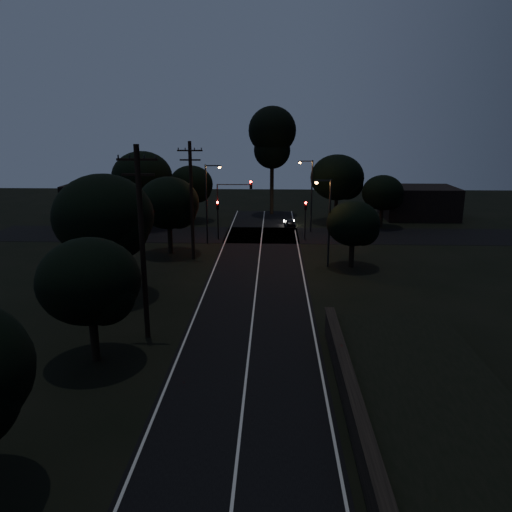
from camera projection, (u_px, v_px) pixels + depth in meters
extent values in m
cube|color=black|center=(255.00, 297.00, 35.65)|extent=(8.00, 70.00, 0.02)
cube|color=black|center=(262.00, 235.00, 54.94)|extent=(60.00, 8.00, 0.02)
cube|color=beige|center=(255.00, 297.00, 35.65)|extent=(0.12, 70.00, 0.01)
cube|color=beige|center=(203.00, 296.00, 35.78)|extent=(0.12, 70.00, 0.01)
cube|color=beige|center=(308.00, 297.00, 35.52)|extent=(0.12, 70.00, 0.01)
cube|color=black|center=(369.00, 468.00, 16.97)|extent=(0.40, 26.00, 1.50)
cube|color=black|center=(370.00, 448.00, 16.76)|extent=(0.55, 26.00, 0.10)
cube|color=black|center=(469.00, 474.00, 16.90)|extent=(6.50, 26.00, 1.20)
cylinder|color=black|center=(142.00, 245.00, 27.67)|extent=(0.30, 0.30, 11.00)
cube|color=black|center=(137.00, 159.00, 26.43)|extent=(2.20, 0.12, 0.12)
cube|color=black|center=(138.00, 175.00, 26.64)|extent=(1.80, 0.12, 0.12)
cylinder|color=black|center=(192.00, 202.00, 44.13)|extent=(0.30, 0.30, 10.50)
cube|color=black|center=(190.00, 151.00, 42.96)|extent=(2.20, 0.12, 0.12)
cube|color=black|center=(190.00, 160.00, 43.17)|extent=(1.80, 0.12, 0.12)
cylinder|color=black|center=(94.00, 339.00, 25.97)|extent=(0.44, 0.44, 2.44)
ellipsoid|color=black|center=(89.00, 281.00, 25.14)|extent=(5.18, 5.18, 4.40)
sphere|color=black|center=(104.00, 294.00, 24.74)|extent=(3.11, 3.11, 3.11)
cylinder|color=black|center=(108.00, 274.00, 35.60)|extent=(0.44, 0.44, 3.20)
ellipsoid|color=black|center=(104.00, 216.00, 34.50)|extent=(6.91, 6.91, 5.87)
sphere|color=black|center=(119.00, 228.00, 33.97)|extent=(4.14, 4.14, 4.14)
cylinder|color=black|center=(170.00, 239.00, 47.17)|extent=(0.44, 0.44, 2.67)
ellipsoid|color=black|center=(168.00, 203.00, 46.26)|extent=(5.70, 5.70, 4.85)
sphere|color=black|center=(178.00, 210.00, 45.82)|extent=(3.42, 3.42, 3.42)
cylinder|color=black|center=(192.00, 211.00, 62.63)|extent=(0.44, 0.44, 2.53)
ellipsoid|color=black|center=(191.00, 184.00, 61.77)|extent=(5.43, 5.43, 4.62)
sphere|color=black|center=(198.00, 189.00, 61.35)|extent=(3.26, 3.26, 3.26)
cylinder|color=black|center=(144.00, 213.00, 58.85)|extent=(0.44, 0.44, 3.30)
ellipsoid|color=black|center=(142.00, 177.00, 57.73)|extent=(6.94, 6.94, 5.90)
sphere|color=black|center=(151.00, 184.00, 57.20)|extent=(4.16, 4.16, 4.16)
cylinder|color=black|center=(336.00, 209.00, 61.94)|extent=(0.44, 0.44, 3.04)
ellipsoid|color=black|center=(337.00, 177.00, 60.90)|extent=(6.53, 6.53, 5.55)
sphere|color=black|center=(347.00, 183.00, 60.41)|extent=(3.92, 3.92, 3.92)
cylinder|color=black|center=(381.00, 217.00, 58.98)|extent=(0.44, 0.44, 2.26)
ellipsoid|color=black|center=(383.00, 193.00, 58.21)|extent=(4.81, 4.81, 4.09)
sphere|color=black|center=(391.00, 197.00, 57.84)|extent=(2.89, 2.89, 2.89)
cylinder|color=black|center=(351.00, 255.00, 42.81)|extent=(0.44, 0.44, 2.12)
ellipsoid|color=black|center=(353.00, 223.00, 42.09)|extent=(4.50, 4.50, 3.83)
sphere|color=black|center=(363.00, 230.00, 41.75)|extent=(2.70, 2.70, 2.70)
cylinder|color=black|center=(272.00, 185.00, 66.43)|extent=(0.50, 0.50, 7.73)
sphere|color=black|center=(272.00, 130.00, 64.56)|extent=(6.18, 6.18, 6.18)
sphere|color=black|center=(272.00, 150.00, 65.23)|extent=(4.78, 4.78, 4.78)
cube|color=black|center=(110.00, 200.00, 64.70)|extent=(10.00, 8.00, 4.40)
cube|color=black|center=(419.00, 202.00, 64.33)|extent=(9.00, 7.00, 4.00)
cylinder|color=black|center=(218.00, 224.00, 52.75)|extent=(0.12, 0.12, 3.20)
cube|color=black|center=(218.00, 205.00, 52.21)|extent=(0.28, 0.22, 0.90)
sphere|color=#FF0705|center=(217.00, 202.00, 52.01)|extent=(0.22, 0.22, 0.22)
cylinder|color=black|center=(305.00, 225.00, 52.43)|extent=(0.12, 0.12, 3.20)
cube|color=black|center=(306.00, 206.00, 51.89)|extent=(0.28, 0.22, 0.90)
sphere|color=#FF0705|center=(306.00, 203.00, 51.69)|extent=(0.22, 0.22, 0.22)
cylinder|color=black|center=(218.00, 216.00, 52.51)|extent=(0.12, 0.12, 5.00)
cube|color=black|center=(251.00, 185.00, 51.53)|extent=(0.28, 0.22, 0.90)
sphere|color=#FF0705|center=(251.00, 182.00, 51.32)|extent=(0.22, 0.22, 0.22)
cube|color=black|center=(234.00, 185.00, 51.59)|extent=(3.50, 0.08, 0.08)
cylinder|color=black|center=(206.00, 205.00, 50.22)|extent=(0.16, 0.16, 8.00)
cube|color=black|center=(213.00, 166.00, 49.17)|extent=(1.40, 0.10, 0.10)
cube|color=black|center=(220.00, 166.00, 49.16)|extent=(0.35, 0.22, 0.12)
sphere|color=orange|center=(220.00, 167.00, 49.19)|extent=(0.26, 0.26, 0.26)
cylinder|color=black|center=(312.00, 197.00, 55.63)|extent=(0.16, 0.16, 8.00)
cube|color=black|center=(306.00, 161.00, 54.63)|extent=(1.40, 0.10, 0.10)
cube|color=black|center=(300.00, 162.00, 54.67)|extent=(0.35, 0.22, 0.12)
sphere|color=orange|center=(300.00, 163.00, 54.69)|extent=(0.26, 0.26, 0.26)
cylinder|color=black|center=(329.00, 224.00, 42.18)|extent=(0.16, 0.16, 7.50)
cube|color=black|center=(324.00, 181.00, 41.24)|extent=(1.20, 0.10, 0.10)
cube|color=black|center=(316.00, 181.00, 41.27)|extent=(0.35, 0.22, 0.12)
sphere|color=orange|center=(316.00, 182.00, 41.30)|extent=(0.26, 0.26, 0.26)
imported|color=black|center=(290.00, 223.00, 58.55)|extent=(1.38, 3.10, 1.04)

